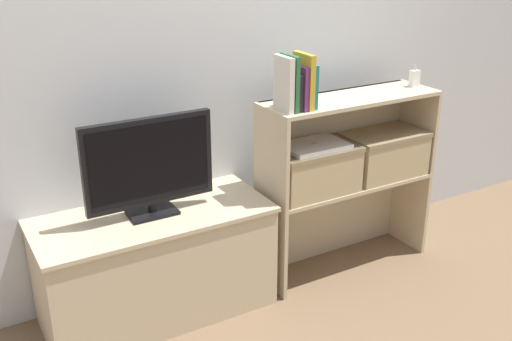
# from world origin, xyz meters

# --- Properties ---
(ground_plane) EXTENTS (16.00, 16.00, 0.00)m
(ground_plane) POSITION_xyz_m (0.00, 0.00, 0.00)
(ground_plane) COLOR brown
(wall_back) EXTENTS (10.00, 0.05, 2.40)m
(wall_back) POSITION_xyz_m (0.00, 0.49, 1.20)
(wall_back) COLOR silver
(wall_back) RESTS_ON ground_plane
(tv_stand) EXTENTS (1.09, 0.48, 0.53)m
(tv_stand) POSITION_xyz_m (-0.50, 0.23, 0.26)
(tv_stand) COLOR #CCB793
(tv_stand) RESTS_ON ground_plane
(tv) EXTENTS (0.60, 0.14, 0.46)m
(tv) POSITION_xyz_m (-0.50, 0.23, 0.77)
(tv) COLOR black
(tv) RESTS_ON tv_stand
(bookshelf_lower_tier) EXTENTS (0.96, 0.30, 0.49)m
(bookshelf_lower_tier) POSITION_xyz_m (0.56, 0.21, 0.31)
(bookshelf_lower_tier) COLOR #CCB793
(bookshelf_lower_tier) RESTS_ON ground_plane
(bookshelf_upper_tier) EXTENTS (0.96, 0.30, 0.46)m
(bookshelf_upper_tier) POSITION_xyz_m (0.56, 0.21, 0.79)
(bookshelf_upper_tier) COLOR #CCB793
(bookshelf_upper_tier) RESTS_ON bookshelf_lower_tier
(book_ivory) EXTENTS (0.03, 0.14, 0.25)m
(book_ivory) POSITION_xyz_m (0.12, 0.10, 1.09)
(book_ivory) COLOR silver
(book_ivory) RESTS_ON bookshelf_upper_tier
(book_forest) EXTENTS (0.02, 0.14, 0.26)m
(book_forest) POSITION_xyz_m (0.15, 0.10, 1.09)
(book_forest) COLOR #286638
(book_forest) RESTS_ON bookshelf_upper_tier
(book_charcoal) EXTENTS (0.02, 0.13, 0.17)m
(book_charcoal) POSITION_xyz_m (0.17, 0.10, 1.04)
(book_charcoal) COLOR #232328
(book_charcoal) RESTS_ON bookshelf_upper_tier
(book_plum) EXTENTS (0.02, 0.14, 0.21)m
(book_plum) POSITION_xyz_m (0.20, 0.10, 1.06)
(book_plum) COLOR #6B2D66
(book_plum) RESTS_ON bookshelf_upper_tier
(book_mustard) EXTENTS (0.03, 0.15, 0.26)m
(book_mustard) POSITION_xyz_m (0.23, 0.10, 1.09)
(book_mustard) COLOR gold
(book_mustard) RESTS_ON bookshelf_upper_tier
(book_teal) EXTENTS (0.02, 0.13, 0.21)m
(book_teal) POSITION_xyz_m (0.26, 0.10, 1.06)
(book_teal) COLOR #1E7075
(book_teal) RESTS_ON bookshelf_upper_tier
(baby_monitor) EXTENTS (0.05, 0.04, 0.12)m
(baby_monitor) POSITION_xyz_m (0.98, 0.15, 1.00)
(baby_monitor) COLOR white
(baby_monitor) RESTS_ON bookshelf_upper_tier
(storage_basket_left) EXTENTS (0.44, 0.27, 0.24)m
(storage_basket_left) POSITION_xyz_m (0.33, 0.14, 0.62)
(storage_basket_left) COLOR tan
(storage_basket_left) RESTS_ON bookshelf_lower_tier
(storage_basket_right) EXTENTS (0.44, 0.27, 0.24)m
(storage_basket_right) POSITION_xyz_m (0.79, 0.14, 0.62)
(storage_basket_right) COLOR tan
(storage_basket_right) RESTS_ON bookshelf_lower_tier
(laptop) EXTENTS (0.32, 0.22, 0.02)m
(laptop) POSITION_xyz_m (0.33, 0.14, 0.74)
(laptop) COLOR #BCBCC1
(laptop) RESTS_ON storage_basket_left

